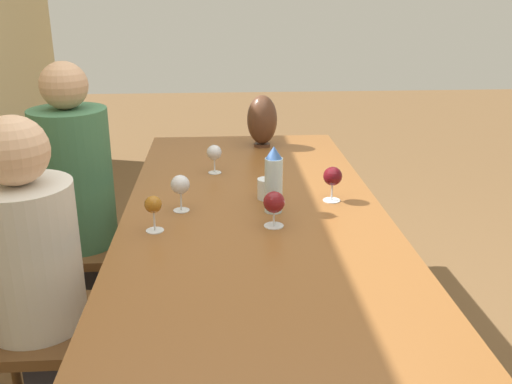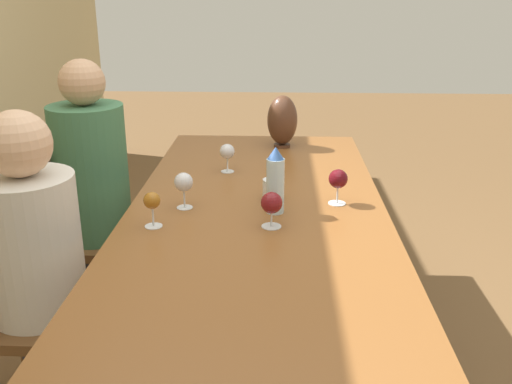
% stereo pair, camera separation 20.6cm
% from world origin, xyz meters
% --- Properties ---
extents(ground_plane, '(14.00, 14.00, 0.00)m').
position_xyz_m(ground_plane, '(0.00, 0.00, 0.00)').
color(ground_plane, brown).
extents(dining_table, '(2.35, 0.99, 0.76)m').
position_xyz_m(dining_table, '(0.00, 0.00, 0.69)').
color(dining_table, brown).
rests_on(dining_table, ground_plane).
extents(water_bottle, '(0.07, 0.07, 0.25)m').
position_xyz_m(water_bottle, '(0.01, -0.07, 0.89)').
color(water_bottle, silver).
rests_on(water_bottle, dining_table).
extents(water_tumbler, '(0.07, 0.07, 0.08)m').
position_xyz_m(water_tumbler, '(0.16, -0.06, 0.81)').
color(water_tumbler, silver).
rests_on(water_tumbler, dining_table).
extents(vase, '(0.16, 0.16, 0.27)m').
position_xyz_m(vase, '(0.95, -0.10, 0.91)').
color(vase, '#4C2D1E').
rests_on(vase, dining_table).
extents(wine_glass_0, '(0.07, 0.07, 0.14)m').
position_xyz_m(wine_glass_0, '(0.11, -0.31, 0.86)').
color(wine_glass_0, silver).
rests_on(wine_glass_0, dining_table).
extents(wine_glass_1, '(0.07, 0.07, 0.14)m').
position_xyz_m(wine_glass_1, '(0.04, 0.28, 0.87)').
color(wine_glass_1, silver).
rests_on(wine_glass_1, dining_table).
extents(wine_glass_2, '(0.07, 0.07, 0.13)m').
position_xyz_m(wine_glass_2, '(0.50, 0.15, 0.86)').
color(wine_glass_2, silver).
rests_on(wine_glass_2, dining_table).
extents(wine_glass_3, '(0.06, 0.06, 0.13)m').
position_xyz_m(wine_glass_3, '(-0.14, 0.36, 0.86)').
color(wine_glass_3, silver).
rests_on(wine_glass_3, dining_table).
extents(wine_glass_4, '(0.08, 0.08, 0.13)m').
position_xyz_m(wine_glass_4, '(-0.13, -0.06, 0.85)').
color(wine_glass_4, silver).
rests_on(wine_glass_4, dining_table).
extents(chair_near, '(0.44, 0.44, 0.91)m').
position_xyz_m(chair_near, '(-0.22, 0.84, 0.49)').
color(chair_near, brown).
rests_on(chair_near, ground_plane).
extents(chair_far, '(0.44, 0.44, 0.91)m').
position_xyz_m(chair_far, '(0.45, 0.84, 0.49)').
color(chair_far, brown).
rests_on(chair_far, ground_plane).
extents(person_near, '(0.33, 0.33, 1.19)m').
position_xyz_m(person_near, '(-0.22, 0.76, 0.65)').
color(person_near, '#2D2D38').
rests_on(person_near, ground_plane).
extents(person_far, '(0.33, 0.33, 1.28)m').
position_xyz_m(person_far, '(0.45, 0.76, 0.69)').
color(person_far, '#2D2D38').
rests_on(person_far, ground_plane).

